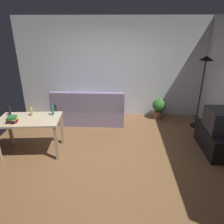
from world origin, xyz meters
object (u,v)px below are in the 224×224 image
couch (89,111)px  bottle_tall (53,110)px  tv_stand (214,140)px  potted_plant (159,107)px  book_stack (12,120)px  bottle_squat (31,111)px  desk (30,124)px  bottle_dark (9,111)px  torchiere_lamp (204,73)px  tv (218,120)px

couch → bottle_tall: (-0.54, -1.33, 0.57)m
tv_stand → potted_plant: size_ratio=1.93×
book_stack → bottle_squat: bearing=55.7°
couch → desk: couch is taller
tv_stand → bottle_dark: size_ratio=4.78×
couch → torchiere_lamp: torchiere_lamp is taller
couch → tv_stand: size_ratio=1.70×
desk → potted_plant: size_ratio=2.21×
torchiere_lamp → potted_plant: (-0.91, 0.47, -1.08)m
potted_plant → bottle_dark: bottle_dark is taller
tv → potted_plant: size_ratio=1.05×
bottle_dark → book_stack: size_ratio=1.00×
bottle_squat → bottle_tall: size_ratio=0.83×
bottle_dark → bottle_tall: bottle_tall is taller
book_stack → desk: bearing=39.0°
tv → book_stack: size_ratio=2.60×
desk → book_stack: bearing=-146.2°
bottle_tall → book_stack: size_ratio=1.11×
torchiere_lamp → bottle_tall: torchiere_lamp is taller
torchiere_lamp → bottle_squat: size_ratio=8.56×
bottle_squat → couch: bearing=55.0°
tv → bottle_dark: 4.24m
bottle_dark → torchiere_lamp: bearing=16.0°
torchiere_lamp → bottle_squat: 4.01m
book_stack → potted_plant: bearing=33.2°
couch → potted_plant: bearing=-170.7°
bottle_squat → bottle_tall: (0.43, 0.05, 0.02)m
tv_stand → bottle_squat: bottle_squat is taller
book_stack → bottle_tall: bearing=30.7°
tv_stand → bottle_dark: bottle_dark is taller
desk → bottle_squat: bearing=85.5°
bottle_squat → tv: bearing=1.3°
torchiere_lamp → book_stack: bearing=-158.6°
desk → bottle_squat: 0.25m
desk → bottle_dark: bottle_dark is taller
couch → torchiere_lamp: (2.82, -0.15, 1.11)m
tv_stand → couch: bearing=65.4°
bottle_tall → book_stack: (-0.67, -0.39, -0.05)m
bottle_dark → bottle_squat: 0.46m
bottle_tall → couch: bearing=68.0°
tv → bottle_squat: size_ratio=2.84×
couch → torchiere_lamp: size_ratio=1.03×
torchiere_lamp → book_stack: (-4.02, -1.57, -0.59)m
tv → desk: (-3.78, -0.24, -0.05)m
bottle_tall → desk: bearing=-154.7°
torchiere_lamp → bottle_dark: bearing=-164.0°
bottle_dark → tv_stand: bearing=1.1°
bottle_tall → bottle_dark: bearing=-177.3°
tv → book_stack: bearing=96.2°
desk → book_stack: (-0.24, -0.19, 0.17)m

